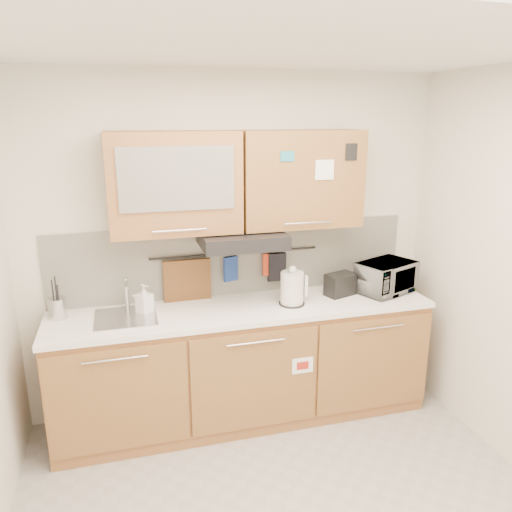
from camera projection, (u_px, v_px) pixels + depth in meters
ceiling at (310, 37)px, 2.12m from camera, size 3.20×3.20×0.00m
wall_back at (234, 247)px, 3.87m from camera, size 3.20×0.00×3.20m
base_cabinet at (245, 369)px, 3.82m from camera, size 2.80×0.64×0.88m
countertop at (244, 309)px, 3.69m from camera, size 2.82×0.62×0.04m
backsplash at (235, 259)px, 3.88m from camera, size 2.80×0.02×0.56m
upper_cabinets at (238, 181)px, 3.56m from camera, size 1.82×0.37×0.70m
range_hood at (242, 239)px, 3.60m from camera, size 0.60×0.46×0.10m
sink at (126, 317)px, 3.48m from camera, size 0.42×0.40×0.26m
utensil_rail at (236, 253)px, 3.83m from camera, size 1.30×0.02×0.02m
utensil_crock at (58, 308)px, 3.45m from camera, size 0.15×0.15×0.30m
kettle at (292, 289)px, 3.70m from camera, size 0.22×0.19×0.30m
toaster at (340, 284)px, 3.90m from camera, size 0.26×0.20×0.17m
microwave at (386, 277)px, 3.96m from camera, size 0.53×0.45×0.25m
soap_bottle at (144, 299)px, 3.53m from camera, size 0.14×0.14×0.21m
cutting_board at (188, 288)px, 3.78m from camera, size 0.36×0.03×0.44m
oven_mitt at (231, 269)px, 3.84m from camera, size 0.12×0.07×0.19m
dark_pouch at (277, 267)px, 3.94m from camera, size 0.14×0.04×0.22m
pot_holder at (272, 264)px, 3.92m from camera, size 0.14×0.03×0.18m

